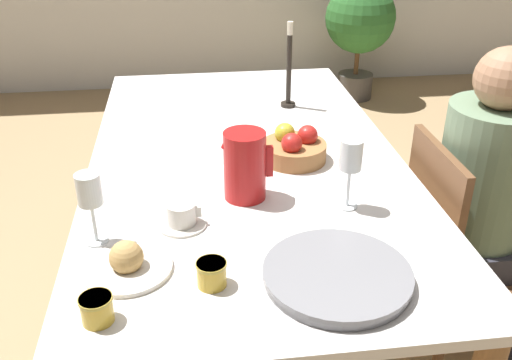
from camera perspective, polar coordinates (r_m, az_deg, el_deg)
ground_plane at (r=2.35m, az=-0.89°, el=-14.75°), size 20.00×20.00×0.00m
dining_table at (r=1.95m, az=-1.03°, el=0.03°), size 1.02×1.83×0.77m
chair_person_side at (r=2.06m, az=19.69°, el=-7.11°), size 0.42×0.42×0.87m
person_seated at (r=2.01m, az=22.57°, el=-1.17°), size 0.39×0.41×1.17m
red_pitcher at (r=1.61m, az=-1.13°, el=1.50°), size 0.15×0.12×0.20m
wine_glass_water at (r=1.56m, az=9.47°, el=2.17°), size 0.06×0.06×0.21m
wine_glass_juice at (r=1.45m, az=-16.31°, el=-1.31°), size 0.06×0.06×0.19m
teacup_near_person at (r=1.53m, az=-7.44°, el=-3.60°), size 0.13×0.13×0.07m
serving_tray at (r=1.34m, az=8.11°, el=-9.41°), size 0.35×0.35×0.03m
bread_plate at (r=1.39m, az=-12.77°, el=-8.08°), size 0.21×0.21×0.08m
jam_jar_amber at (r=1.31m, az=-4.46°, el=-9.22°), size 0.07×0.07×0.06m
jam_jar_red at (r=1.26m, az=-15.65°, el=-12.22°), size 0.07×0.07×0.06m
fruit_bowl at (r=1.86m, az=3.84°, el=3.22°), size 0.21×0.21×0.11m
candlestick_tall at (r=2.29m, az=3.30°, el=10.51°), size 0.06×0.06×0.34m
potted_plant at (r=4.61m, az=10.34°, el=15.08°), size 0.54×0.54×0.91m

